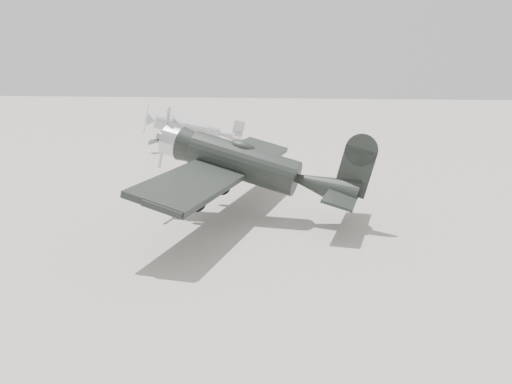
% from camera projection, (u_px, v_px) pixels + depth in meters
% --- Properties ---
extents(ground, '(160.00, 160.00, 0.00)m').
position_uv_depth(ground, '(272.00, 230.00, 19.66)').
color(ground, gray).
rests_on(ground, ground).
extents(lowwing_monoplane, '(9.30, 12.92, 4.15)m').
position_uv_depth(lowwing_monoplane, '(253.00, 167.00, 20.84)').
color(lowwing_monoplane, black).
rests_on(lowwing_monoplane, ground).
extents(highwing_monoplane, '(7.78, 10.34, 3.00)m').
position_uv_depth(highwing_monoplane, '(192.00, 125.00, 37.85)').
color(highwing_monoplane, '#A6A8AB').
rests_on(highwing_monoplane, ground).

